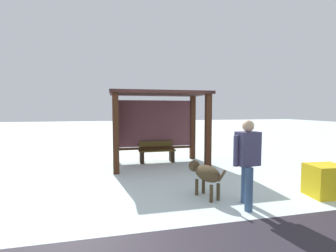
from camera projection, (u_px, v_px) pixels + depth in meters
ground_plane at (159, 165)px, 7.73m from camera, size 60.00×60.00×0.00m
bus_shelter at (154, 113)px, 7.80m from camera, size 3.09×1.78×2.38m
bench_left_inside at (157, 153)px, 8.15m from camera, size 1.25×0.41×0.72m
person_walking at (247, 157)px, 4.37m from camera, size 0.61×0.53×1.63m
dog at (205, 173)px, 4.91m from camera, size 0.52×1.04×0.70m
grit_bin at (325, 180)px, 4.95m from camera, size 0.75×0.62×0.67m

